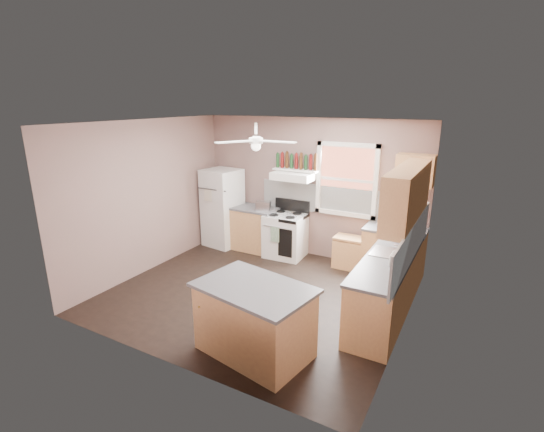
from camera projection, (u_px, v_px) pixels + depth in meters
The scene contains 32 objects.
floor at pixel (258, 294), 6.37m from camera, with size 4.50×4.50×0.00m, color black.
ceiling at pixel (256, 123), 5.60m from camera, with size 4.50×4.50×0.00m, color white.
wall_back at pixel (310, 188), 7.68m from camera, with size 4.50×0.05×2.70m, color #795D57.
wall_right at pixel (412, 238), 4.94m from camera, with size 0.05×4.00×2.70m, color #795D57.
wall_left at pixel (147, 197), 7.03m from camera, with size 0.05×4.00×2.70m, color #795D57.
backsplash_back at pixel (330, 200), 7.49m from camera, with size 2.90×0.03×0.55m, color white.
backsplash_right at pixel (412, 243), 5.26m from camera, with size 0.03×2.60×0.55m, color white.
window_view at pixel (347, 180), 7.23m from camera, with size 1.00×0.02×1.20m, color brown.
window_frame at pixel (346, 180), 7.21m from camera, with size 1.16×0.07×1.36m, color white.
refrigerator at pixel (223, 208), 8.33m from camera, with size 0.69×0.67×1.63m, color white.
base_cabinet_left at pixel (255, 229), 8.16m from camera, with size 0.90×0.60×0.86m, color #B77D4C.
counter_left at pixel (255, 208), 8.03m from camera, with size 0.92×0.62×0.04m, color #4B4B4E.
toaster at pixel (263, 206), 7.80m from camera, with size 0.28×0.16×0.18m, color silver.
stove at pixel (285, 236), 7.79m from camera, with size 0.75×0.64×0.86m, color white.
range_hood at pixel (293, 176), 7.48m from camera, with size 0.78×0.50×0.14m, color white.
bottle_shelf at pixel (296, 170), 7.55m from camera, with size 0.90×0.26×0.03m, color white.
cart at pixel (349, 254), 7.30m from camera, with size 0.54×0.36×0.54m, color #B77D4C.
base_cabinet_corner at pixel (393, 254), 6.87m from camera, with size 1.00×0.60×0.86m, color #B77D4C.
base_cabinet_right at pixel (386, 289), 5.60m from camera, with size 0.60×2.20×0.86m, color #B77D4C.
counter_corner at pixel (396, 229), 6.74m from camera, with size 1.02×0.62×0.04m, color #4B4B4E.
counter_right at pixel (388, 259), 5.48m from camera, with size 0.62×2.22×0.04m, color #4B4B4E.
sink at pixel (391, 254), 5.64m from camera, with size 0.55×0.45×0.03m, color silver.
faucet at pixel (403, 251), 5.54m from camera, with size 0.03×0.03×0.14m, color silver.
upper_cabinet_right at pixel (407, 195), 5.32m from camera, with size 0.33×1.80×0.76m, color #B77D4C.
upper_cabinet_corner at pixel (415, 170), 6.47m from camera, with size 0.60×0.33×0.52m, color #B77D4C.
paper_towel at pixel (419, 209), 6.62m from camera, with size 0.12×0.12×0.26m, color white.
island at pixel (255, 321), 4.78m from camera, with size 1.30×0.82×0.86m, color #B77D4C.
island_top at pixel (254, 288), 4.65m from camera, with size 1.38×0.90×0.04m, color #4B4B4E.
ceiling_fan_hub at pixel (256, 141), 5.67m from camera, with size 0.20×0.20×0.08m, color white.
soap_bottle at pixel (392, 258), 5.19m from camera, with size 0.08×0.08×0.21m, color silver.
red_caddy at pixel (397, 237), 6.16m from camera, with size 0.18×0.12×0.10m, color #AE0E20.
wine_bottles at pixel (296, 162), 7.51m from camera, with size 0.86×0.06×0.31m.
Camera 1 is at (2.96, -4.93, 3.02)m, focal length 26.00 mm.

